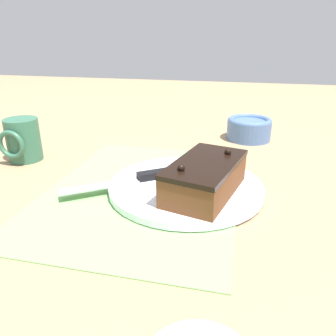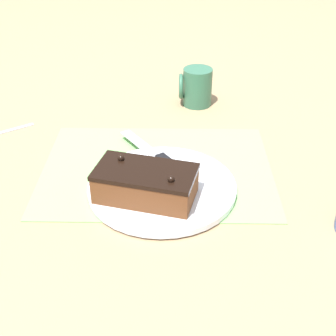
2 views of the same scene
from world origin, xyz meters
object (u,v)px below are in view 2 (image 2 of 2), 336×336
(chocolate_cake, at_px, (146,183))
(serving_knife, at_px, (159,157))
(cake_plate, at_px, (162,187))
(coffee_mug, at_px, (196,87))

(chocolate_cake, relative_size, serving_knife, 1.08)
(cake_plate, bearing_deg, chocolate_cake, 52.92)
(serving_knife, bearing_deg, cake_plate, -119.49)
(cake_plate, height_order, coffee_mug, coffee_mug)
(cake_plate, height_order, serving_knife, serving_knife)
(cake_plate, distance_m, chocolate_cake, 0.06)
(chocolate_cake, distance_m, serving_knife, 0.13)
(serving_knife, bearing_deg, coffee_mug, 38.57)
(chocolate_cake, relative_size, coffee_mug, 2.05)
(cake_plate, bearing_deg, coffee_mug, -101.30)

